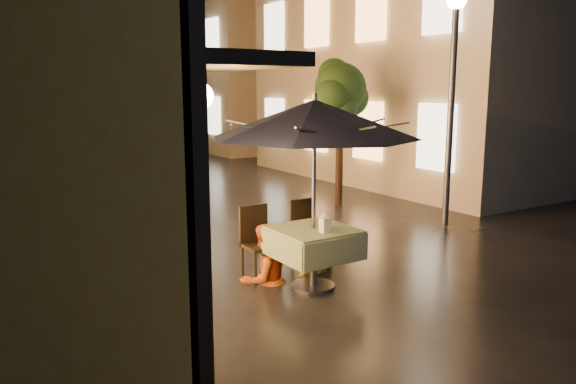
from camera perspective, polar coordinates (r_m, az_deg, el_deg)
ground at (r=7.57m, az=11.55°, el=-9.13°), size 90.00×90.00×0.00m
east_building_near at (r=17.07m, az=15.13°, el=13.17°), size 7.30×9.30×6.80m
east_building_far at (r=26.28m, az=-4.08°, el=13.00°), size 7.30×10.30×7.30m
street_tree at (r=12.13m, az=5.37°, el=10.02°), size 1.43×1.20×3.15m
streetlamp_near at (r=10.70m, az=16.43°, el=12.25°), size 0.36×0.36×4.23m
streetlamp_far at (r=20.70m, az=-9.85°, el=11.49°), size 0.36×0.36×4.23m
cafe_table at (r=7.13m, az=2.59°, el=-5.20°), size 0.99×0.99×0.78m
patio_umbrella at (r=6.87m, az=2.70°, el=7.43°), size 2.60×2.60×2.46m
cafe_chair_left at (r=7.54m, az=-3.13°, el=-4.71°), size 0.42×0.42×0.97m
cafe_chair_right at (r=7.95m, az=1.91°, el=-3.91°), size 0.42×0.42×0.97m
table_lantern at (r=6.86m, az=3.77°, el=-2.99°), size 0.16×0.16×0.25m
person_orange at (r=7.31m, az=-2.45°, el=-3.40°), size 0.81×0.67×1.52m
person_yellow at (r=7.77m, az=2.70°, el=-3.17°), size 0.98×0.72×1.36m
bicycle_0 at (r=9.49m, az=-14.92°, el=-2.16°), size 1.98×1.28×0.98m
bicycle_1 at (r=10.56m, az=-16.52°, el=-0.83°), size 1.78×0.78×1.03m
bicycle_2 at (r=10.59m, az=-16.99°, el=-0.97°), size 1.93×0.88×0.98m
bicycle_3 at (r=12.05m, az=-21.25°, el=0.30°), size 1.82×0.83×1.05m
bicycle_4 at (r=13.38m, az=-22.14°, el=1.01°), size 1.93×0.96×0.97m
bicycle_5 at (r=13.48m, az=-20.16°, el=1.36°), size 1.79×0.84×1.04m
bicycle_6 at (r=15.03m, az=-22.48°, el=1.64°), size 1.58×0.67×0.81m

